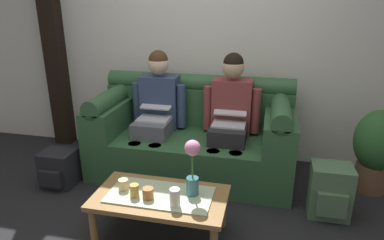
{
  "coord_description": "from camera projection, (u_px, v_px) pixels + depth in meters",
  "views": [
    {
      "loc": [
        0.7,
        -1.94,
        1.68
      ],
      "look_at": [
        0.08,
        0.79,
        0.69
      ],
      "focal_mm": 31.82,
      "sensor_mm": 36.0,
      "label": 1
    }
  ],
  "objects": [
    {
      "name": "back_wall_patterned",
      "position": [
        204.0,
        24.0,
        3.58
      ],
      "size": [
        6.0,
        0.12,
        2.9
      ],
      "primitive_type": "cube",
      "color": "silver",
      "rests_on": "ground_plane"
    },
    {
      "name": "timber_pillar",
      "position": [
        52.0,
        22.0,
        3.83
      ],
      "size": [
        0.2,
        0.2,
        2.9
      ],
      "primitive_type": "cube",
      "color": "black",
      "rests_on": "ground_plane"
    },
    {
      "name": "couch",
      "position": [
        193.0,
        137.0,
        3.44
      ],
      "size": [
        1.95,
        0.88,
        0.96
      ],
      "color": "#2D5633",
      "rests_on": "ground_plane"
    },
    {
      "name": "person_left",
      "position": [
        157.0,
        108.0,
        3.43
      ],
      "size": [
        0.56,
        0.67,
        1.22
      ],
      "color": "#595B66",
      "rests_on": "ground_plane"
    },
    {
      "name": "person_right",
      "position": [
        230.0,
        113.0,
        3.27
      ],
      "size": [
        0.56,
        0.67,
        1.22
      ],
      "color": "#232326",
      "rests_on": "ground_plane"
    },
    {
      "name": "coffee_table",
      "position": [
        160.0,
        200.0,
        2.48
      ],
      "size": [
        0.97,
        0.53,
        0.36
      ],
      "color": "olive",
      "rests_on": "ground_plane"
    },
    {
      "name": "flower_vase",
      "position": [
        192.0,
        165.0,
        2.38
      ],
      "size": [
        0.11,
        0.11,
        0.42
      ],
      "color": "#336672",
      "rests_on": "coffee_table"
    },
    {
      "name": "cup_near_left",
      "position": [
        175.0,
        197.0,
        2.3
      ],
      "size": [
        0.07,
        0.07,
        0.13
      ],
      "primitive_type": "cylinder",
      "color": "white",
      "rests_on": "coffee_table"
    },
    {
      "name": "cup_near_right",
      "position": [
        148.0,
        193.0,
        2.4
      ],
      "size": [
        0.08,
        0.08,
        0.08
      ],
      "primitive_type": "cylinder",
      "color": "#B26633",
      "rests_on": "coffee_table"
    },
    {
      "name": "cup_far_center",
      "position": [
        123.0,
        185.0,
        2.51
      ],
      "size": [
        0.07,
        0.07,
        0.08
      ],
      "primitive_type": "cylinder",
      "color": "#DBB77A",
      "rests_on": "coffee_table"
    },
    {
      "name": "cup_far_left",
      "position": [
        134.0,
        191.0,
        2.42
      ],
      "size": [
        0.07,
        0.07,
        0.09
      ],
      "primitive_type": "cylinder",
      "color": "gold",
      "rests_on": "coffee_table"
    },
    {
      "name": "backpack_right",
      "position": [
        330.0,
        191.0,
        2.76
      ],
      "size": [
        0.32,
        0.3,
        0.44
      ],
      "color": "#4C6B4C",
      "rests_on": "ground_plane"
    },
    {
      "name": "backpack_left",
      "position": [
        59.0,
        169.0,
        3.23
      ],
      "size": [
        0.3,
        0.3,
        0.34
      ],
      "color": "black",
      "rests_on": "ground_plane"
    },
    {
      "name": "potted_plant",
      "position": [
        376.0,
        147.0,
        3.06
      ],
      "size": [
        0.4,
        0.4,
        0.78
      ],
      "color": "brown",
      "rests_on": "ground_plane"
    }
  ]
}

